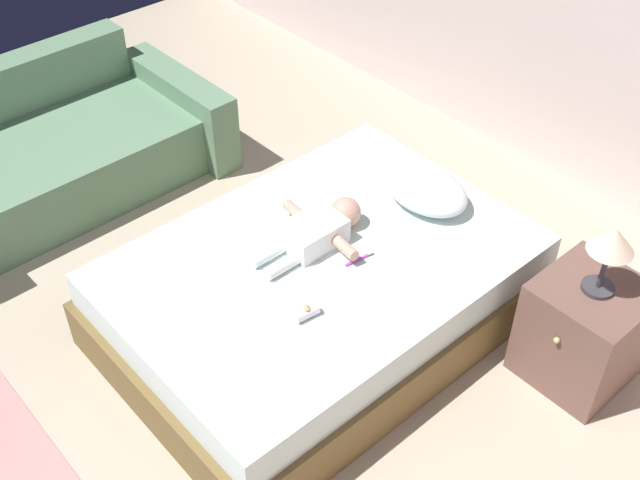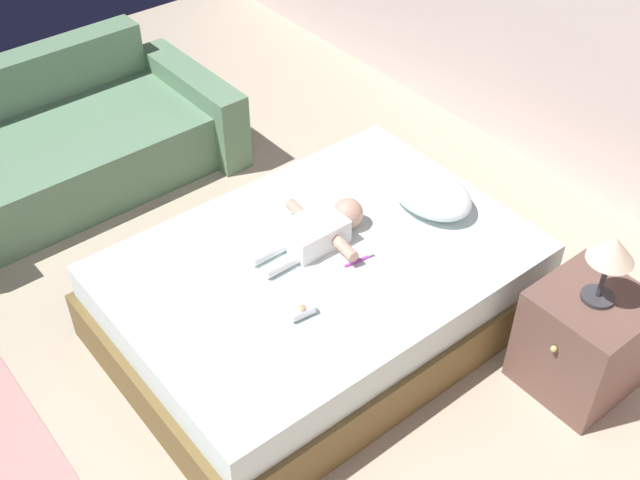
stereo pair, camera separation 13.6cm
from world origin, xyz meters
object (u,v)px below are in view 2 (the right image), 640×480
at_px(baby, 319,230).
at_px(toothbrush, 360,260).
at_px(baby_bottle, 302,311).
at_px(nightstand, 583,340).
at_px(lamp, 612,253).
at_px(couch, 62,146).
at_px(bed, 320,291).
at_px(pillow, 430,193).

relative_size(baby, toothbrush, 3.94).
xyz_separation_m(toothbrush, baby_bottle, (0.11, -0.44, 0.02)).
distance_m(baby, nightstand, 1.34).
xyz_separation_m(toothbrush, nightstand, (0.90, 0.59, -0.20)).
height_order(toothbrush, lamp, lamp).
bearing_deg(couch, baby_bottle, 3.75).
distance_m(toothbrush, couch, 2.22).
height_order(nightstand, lamp, lamp).
bearing_deg(nightstand, bed, -145.67).
xyz_separation_m(bed, baby_bottle, (0.26, -0.31, 0.27)).
relative_size(pillow, baby_bottle, 4.03).
xyz_separation_m(lamp, baby_bottle, (-0.79, -1.03, -0.32)).
bearing_deg(nightstand, pillow, -178.34).
bearing_deg(toothbrush, lamp, 33.34).
relative_size(pillow, lamp, 1.36).
height_order(baby, nightstand, baby).
distance_m(toothbrush, nightstand, 1.10).
distance_m(couch, lamp, 3.30).
relative_size(toothbrush, lamp, 0.45).
bearing_deg(toothbrush, baby_bottle, -75.58).
height_order(toothbrush, baby_bottle, baby_bottle).
distance_m(nightstand, lamp, 0.54).
height_order(bed, couch, couch).
bearing_deg(nightstand, lamp, 90.00).
bearing_deg(bed, couch, -166.89).
height_order(bed, pillow, pillow).
relative_size(couch, nightstand, 3.62).
relative_size(baby, lamp, 1.78).
bearing_deg(pillow, baby_bottle, -77.94).
bearing_deg(lamp, pillow, -178.33).
bearing_deg(toothbrush, couch, -164.62).
distance_m(baby, toothbrush, 0.25).
bearing_deg(toothbrush, baby, -167.03).
bearing_deg(lamp, baby_bottle, -127.40).
bearing_deg(pillow, bed, -93.96).
relative_size(nightstand, baby_bottle, 4.60).
distance_m(nightstand, baby_bottle, 1.32).
bearing_deg(couch, lamp, 21.25).
height_order(toothbrush, couch, couch).
distance_m(pillow, toothbrush, 0.58).
height_order(bed, baby, baby).
xyz_separation_m(pillow, baby, (-0.14, -0.62, -0.01)).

